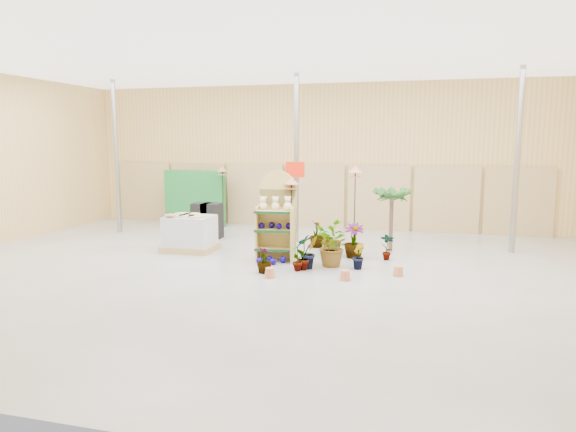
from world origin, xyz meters
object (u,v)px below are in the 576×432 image
at_px(pallet_stack, 190,233).
at_px(potted_plant_2, 332,246).
at_px(bird_table_front, 291,184).
at_px(display_shelf, 277,219).

height_order(pallet_stack, potted_plant_2, pallet_stack).
relative_size(bird_table_front, potted_plant_2, 2.08).
bearing_deg(potted_plant_2, display_shelf, 165.06).
distance_m(bird_table_front, potted_plant_2, 1.73).
xyz_separation_m(bird_table_front, potted_plant_2, (1.04, -0.44, -1.31)).
bearing_deg(pallet_stack, bird_table_front, -6.65).
xyz_separation_m(display_shelf, potted_plant_2, (1.37, -0.37, -0.49)).
distance_m(display_shelf, bird_table_front, 0.89).
bearing_deg(pallet_stack, display_shelf, -9.15).
bearing_deg(bird_table_front, display_shelf, -167.80).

